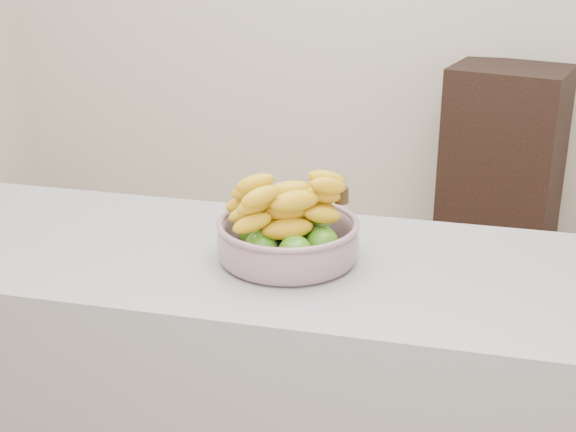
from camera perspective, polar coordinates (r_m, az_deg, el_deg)
name	(u,v)px	position (r m, az deg, el deg)	size (l,w,h in m)	color
counter	(236,423)	(2.00, -3.74, -14.49)	(2.00, 0.60, 0.90)	gray
cabinet	(502,164)	(3.95, 15.01, 3.62)	(0.51, 0.41, 0.93)	black
fruit_bowl	(288,234)	(1.72, 0.00, -1.28)	(0.31, 0.31, 0.18)	#8F9CAC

